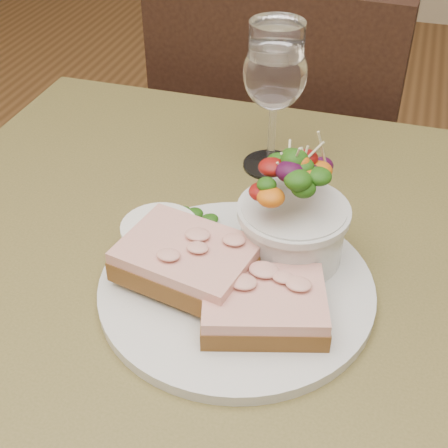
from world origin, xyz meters
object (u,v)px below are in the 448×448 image
(sandwich_front, at_px, (264,305))
(ramekin, at_px, (160,237))
(cafe_table, at_px, (226,355))
(wine_glass, at_px, (275,77))
(salad_bowl, at_px, (294,209))
(sandwich_back, at_px, (188,260))
(dinner_plate, at_px, (236,287))
(chair_far, at_px, (282,238))

(sandwich_front, xyz_separation_m, ramekin, (-0.12, 0.06, 0.00))
(cafe_table, relative_size, wine_glass, 4.57)
(salad_bowl, bearing_deg, sandwich_back, -143.67)
(cafe_table, bearing_deg, wine_glass, 92.53)
(cafe_table, relative_size, sandwich_back, 5.60)
(dinner_plate, distance_m, sandwich_front, 0.06)
(salad_bowl, distance_m, wine_glass, 0.20)
(chair_far, xyz_separation_m, ramekin, (-0.02, -0.63, 0.49))
(sandwich_front, xyz_separation_m, salad_bowl, (0.01, 0.10, 0.04))
(cafe_table, height_order, ramekin, ramekin)
(dinner_plate, xyz_separation_m, ramekin, (-0.09, 0.02, 0.03))
(wine_glass, bearing_deg, cafe_table, -87.47)
(dinner_plate, bearing_deg, ramekin, 165.64)
(cafe_table, relative_size, dinner_plate, 2.94)
(ramekin, bearing_deg, dinner_plate, -14.36)
(dinner_plate, xyz_separation_m, wine_glass, (-0.02, 0.24, 0.12))
(salad_bowl, bearing_deg, chair_far, 100.77)
(ramekin, relative_size, wine_glass, 0.42)
(dinner_plate, bearing_deg, chair_far, 96.26)
(dinner_plate, bearing_deg, salad_bowl, 54.08)
(sandwich_front, bearing_deg, salad_bowl, 71.01)
(cafe_table, xyz_separation_m, salad_bowl, (0.05, 0.06, 0.17))
(chair_far, distance_m, dinner_plate, 0.80)
(cafe_table, xyz_separation_m, dinner_plate, (0.01, -0.00, 0.11))
(cafe_table, distance_m, sandwich_front, 0.14)
(dinner_plate, distance_m, sandwich_back, 0.06)
(sandwich_front, distance_m, sandwich_back, 0.09)
(sandwich_front, distance_m, ramekin, 0.14)
(chair_far, height_order, dinner_plate, chair_far)
(chair_far, distance_m, salad_bowl, 0.80)
(chair_far, height_order, sandwich_front, chair_far)
(sandwich_back, bearing_deg, wine_glass, 95.58)
(chair_far, xyz_separation_m, dinner_plate, (0.07, -0.65, 0.46))
(sandwich_back, bearing_deg, dinner_plate, 21.14)
(sandwich_front, bearing_deg, cafe_table, 125.11)
(salad_bowl, xyz_separation_m, wine_glass, (-0.06, 0.18, 0.05))
(cafe_table, height_order, dinner_plate, dinner_plate)
(ramekin, bearing_deg, sandwich_back, -36.87)
(sandwich_back, distance_m, ramekin, 0.05)
(ramekin, height_order, salad_bowl, salad_bowl)
(sandwich_back, bearing_deg, ramekin, 154.74)
(dinner_plate, xyz_separation_m, sandwich_front, (0.04, -0.04, 0.02))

